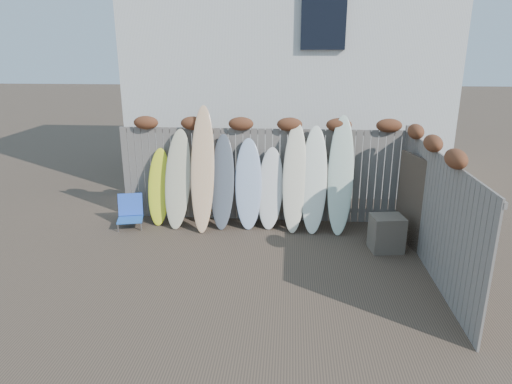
# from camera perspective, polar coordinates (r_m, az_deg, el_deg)

# --- Properties ---
(ground) EXTENTS (80.00, 80.00, 0.00)m
(ground) POSITION_cam_1_polar(r_m,az_deg,el_deg) (7.86, -0.68, -9.63)
(ground) COLOR #493A2D
(back_fence) EXTENTS (6.05, 0.28, 2.24)m
(back_fence) POSITION_cam_1_polar(r_m,az_deg,el_deg) (9.68, 0.89, 3.16)
(back_fence) COLOR slate
(back_fence) RESTS_ON ground
(right_fence) EXTENTS (0.28, 4.40, 2.24)m
(right_fence) POSITION_cam_1_polar(r_m,az_deg,el_deg) (7.98, 21.43, -1.57)
(right_fence) COLOR slate
(right_fence) RESTS_ON ground
(house) EXTENTS (8.50, 5.50, 6.33)m
(house) POSITION_cam_1_polar(r_m,az_deg,el_deg) (13.47, 4.00, 15.88)
(house) COLOR silver
(house) RESTS_ON ground
(beach_chair) EXTENTS (0.61, 0.64, 0.67)m
(beach_chair) POSITION_cam_1_polar(r_m,az_deg,el_deg) (9.92, -15.44, -2.42)
(beach_chair) COLOR blue
(beach_chair) RESTS_ON ground
(wooden_crate) EXTENTS (0.63, 0.55, 0.67)m
(wooden_crate) POSITION_cam_1_polar(r_m,az_deg,el_deg) (8.76, 16.01, -4.98)
(wooden_crate) COLOR brown
(wooden_crate) RESTS_ON ground
(lattice_panel) EXTENTS (0.32, 1.13, 1.73)m
(lattice_panel) POSITION_cam_1_polar(r_m,az_deg,el_deg) (8.93, 19.05, -1.20)
(lattice_panel) COLOR #453729
(lattice_panel) RESTS_ON ground
(surfboard_0) EXTENTS (0.49, 0.59, 1.58)m
(surfboard_0) POSITION_cam_1_polar(r_m,az_deg,el_deg) (9.84, -12.01, 0.64)
(surfboard_0) COLOR yellow
(surfboard_0) RESTS_ON ground
(surfboard_1) EXTENTS (0.61, 0.76, 2.01)m
(surfboard_1) POSITION_cam_1_polar(r_m,az_deg,el_deg) (9.56, -9.75, 1.61)
(surfboard_1) COLOR beige
(surfboard_1) RESTS_ON ground
(surfboard_2) EXTENTS (0.51, 0.89, 2.49)m
(surfboard_2) POSITION_cam_1_polar(r_m,az_deg,el_deg) (9.31, -6.69, 2.87)
(surfboard_2) COLOR #EB9E85
(surfboard_2) RESTS_ON ground
(surfboard_3) EXTENTS (0.49, 0.68, 1.91)m
(surfboard_3) POSITION_cam_1_polar(r_m,az_deg,el_deg) (9.43, -4.22, 1.27)
(surfboard_3) COLOR #505661
(surfboard_3) RESTS_ON ground
(surfboard_4) EXTENTS (0.59, 0.69, 1.82)m
(surfboard_4) POSITION_cam_1_polar(r_m,az_deg,el_deg) (9.42, -0.95, 1.04)
(surfboard_4) COLOR #A0B2D3
(surfboard_4) RESTS_ON ground
(surfboard_5) EXTENTS (0.58, 0.64, 1.65)m
(surfboard_5) POSITION_cam_1_polar(r_m,az_deg,el_deg) (9.42, 1.80, 0.46)
(surfboard_5) COLOR white
(surfboard_5) RESTS_ON ground
(surfboard_6) EXTENTS (0.53, 0.80, 2.17)m
(surfboard_6) POSITION_cam_1_polar(r_m,az_deg,el_deg) (9.27, 4.83, 1.80)
(surfboard_6) COLOR #FEF1CE
(surfboard_6) RESTS_ON ground
(surfboard_7) EXTENTS (0.56, 0.78, 2.11)m
(surfboard_7) POSITION_cam_1_polar(r_m,az_deg,el_deg) (9.26, 7.27, 1.52)
(surfboard_7) COLOR white
(surfboard_7) RESTS_ON ground
(surfboard_8) EXTENTS (0.58, 0.86, 2.32)m
(surfboard_8) POSITION_cam_1_polar(r_m,az_deg,el_deg) (9.28, 10.54, 2.07)
(surfboard_8) COLOR silver
(surfboard_8) RESTS_ON ground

